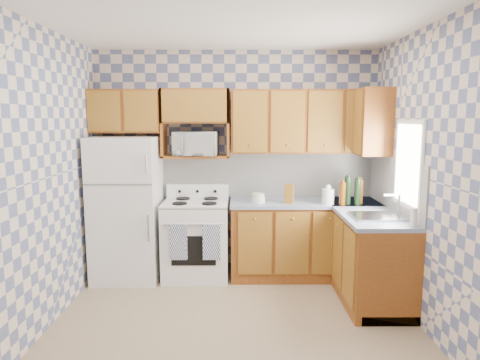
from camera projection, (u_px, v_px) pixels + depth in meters
name	position (u px, v px, depth m)	size (l,w,h in m)	color
floor	(235.00, 327.00, 3.90)	(3.40, 3.40, 0.00)	#897453
back_wall	(236.00, 162.00, 5.29)	(3.40, 0.02, 2.70)	slate
right_wall	(430.00, 181.00, 3.72)	(0.02, 3.20, 2.70)	slate
backsplash_back	(268.00, 174.00, 5.31)	(2.60, 0.01, 0.56)	silver
backsplash_right	(394.00, 184.00, 4.53)	(0.01, 1.60, 0.56)	silver
refrigerator	(127.00, 209.00, 5.01)	(0.75, 0.70, 1.68)	white
stove_body	(196.00, 240.00, 5.10)	(0.76, 0.65, 0.90)	white
cooktop	(196.00, 203.00, 5.03)	(0.76, 0.65, 0.03)	silver
backguard	(198.00, 191.00, 5.29)	(0.76, 0.08, 0.17)	white
dish_towel_left	(179.00, 242.00, 4.75)	(0.19, 0.03, 0.41)	navy
dish_towel_right	(211.00, 242.00, 4.75)	(0.19, 0.03, 0.41)	navy
base_cabinets_back	(304.00, 240.00, 5.13)	(1.75, 0.60, 0.88)	#613010
base_cabinets_right	(364.00, 253.00, 4.64)	(0.60, 1.60, 0.88)	#613010
countertop_back	(305.00, 203.00, 5.06)	(1.77, 0.63, 0.04)	slate
countertop_right	(365.00, 212.00, 4.57)	(0.63, 1.60, 0.04)	slate
upper_cabinets_back	(305.00, 122.00, 5.06)	(1.75, 0.33, 0.74)	#613010
upper_cabinets_fridge	(126.00, 111.00, 5.04)	(0.82, 0.33, 0.50)	#613010
upper_cabinets_right	(369.00, 122.00, 4.88)	(0.33, 0.70, 0.74)	#613010
microwave_shelf	(196.00, 157.00, 5.12)	(0.80, 0.33, 0.03)	#613010
microwave	(196.00, 144.00, 5.07)	(0.52, 0.35, 0.29)	white
sink	(377.00, 217.00, 4.22)	(0.48, 0.40, 0.03)	#B7B7BC
window	(408.00, 164.00, 4.15)	(0.02, 0.66, 0.86)	white
bottle_0	(348.00, 190.00, 4.83)	(0.07, 0.07, 0.32)	black
bottle_1	(358.00, 192.00, 4.79)	(0.07, 0.07, 0.30)	black
bottle_2	(360.00, 192.00, 4.87)	(0.07, 0.07, 0.28)	#5E2D0A
bottle_3	(342.00, 194.00, 4.79)	(0.07, 0.07, 0.26)	#5E2D0A
knife_block	(289.00, 194.00, 4.93)	(0.10, 0.10, 0.21)	brown
electric_kettle	(328.00, 197.00, 4.86)	(0.14, 0.14, 0.17)	white
food_containers	(258.00, 198.00, 4.96)	(0.16, 0.16, 0.11)	silver
soap_bottle	(414.00, 217.00, 3.86)	(0.06, 0.06, 0.17)	silver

